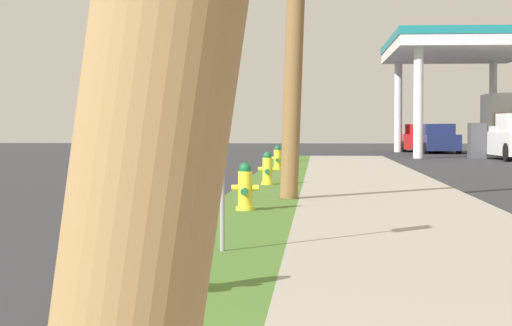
% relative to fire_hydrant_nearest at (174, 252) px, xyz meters
% --- Properties ---
extents(fire_hydrant_nearest, '(0.42, 0.38, 0.74)m').
position_rel_fire_hydrant_nearest_xyz_m(fire_hydrant_nearest, '(0.00, 0.00, 0.00)').
color(fire_hydrant_nearest, yellow).
rests_on(fire_hydrant_nearest, grass_verge).
extents(fire_hydrant_second, '(0.42, 0.38, 0.74)m').
position_rel_fire_hydrant_nearest_xyz_m(fire_hydrant_second, '(-0.02, 7.39, 0.00)').
color(fire_hydrant_second, yellow).
rests_on(fire_hydrant_second, grass_verge).
extents(fire_hydrant_third, '(0.42, 0.37, 0.74)m').
position_rel_fire_hydrant_nearest_xyz_m(fire_hydrant_third, '(-0.02, 13.95, 0.00)').
color(fire_hydrant_third, yellow).
rests_on(fire_hydrant_third, grass_verge).
extents(fire_hydrant_fourth, '(0.42, 0.37, 0.74)m').
position_rel_fire_hydrant_nearest_xyz_m(fire_hydrant_fourth, '(-0.11, 21.28, 0.00)').
color(fire_hydrant_fourth, yellow).
rests_on(fire_hydrant_fourth, grass_verge).
extents(fire_hydrant_fifth, '(0.42, 0.38, 0.74)m').
position_rel_fire_hydrant_nearest_xyz_m(fire_hydrant_fifth, '(-0.05, 28.60, 0.00)').
color(fire_hydrant_fifth, yellow).
rests_on(fire_hydrant_fifth, grass_verge).
extents(street_sign_post, '(0.05, 0.36, 2.12)m').
position_rel_fire_hydrant_nearest_xyz_m(street_sign_post, '(0.12, 2.53, 1.19)').
color(street_sign_post, gray).
rests_on(street_sign_post, grass_verge).
extents(car_navy_by_near_pump, '(2.24, 4.63, 1.57)m').
position_rel_fire_hydrant_nearest_xyz_m(car_navy_by_near_pump, '(7.46, 44.74, 0.28)').
color(car_navy_by_near_pump, navy).
rests_on(car_navy_by_near_pump, ground).
extents(car_red_by_far_pump, '(2.20, 4.61, 1.57)m').
position_rel_fire_hydrant_nearest_xyz_m(car_red_by_far_pump, '(6.90, 48.24, 0.28)').
color(car_red_by_far_pump, red).
rests_on(car_red_by_far_pump, ground).
extents(truck_tan_on_apron, '(2.20, 6.43, 3.11)m').
position_rel_fire_hydrant_nearest_xyz_m(truck_tan_on_apron, '(10.73, 42.01, 1.04)').
color(truck_tan_on_apron, tan).
rests_on(truck_tan_on_apron, ground).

